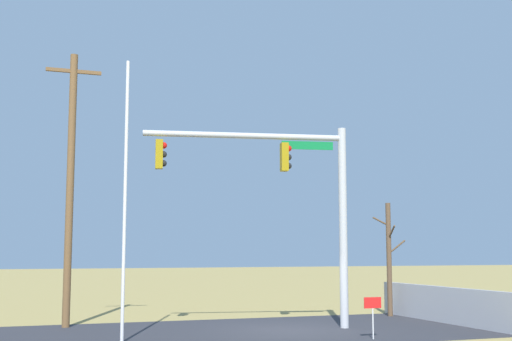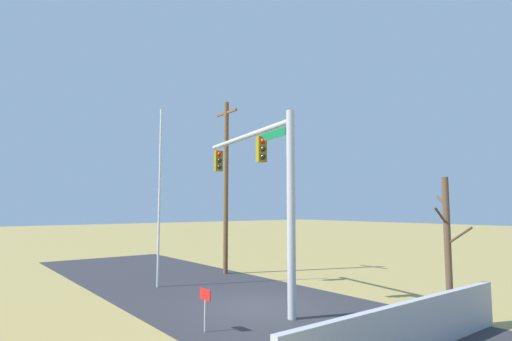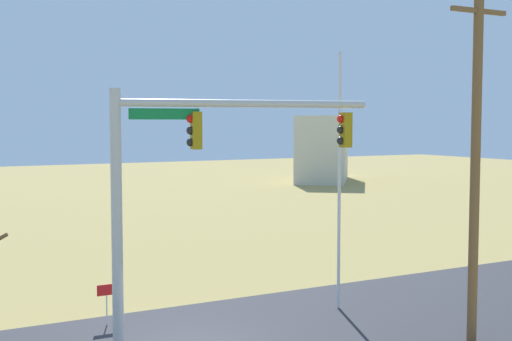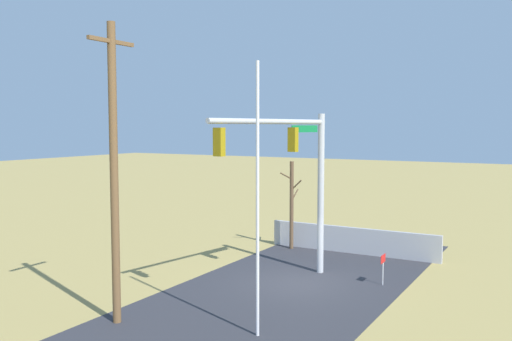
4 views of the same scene
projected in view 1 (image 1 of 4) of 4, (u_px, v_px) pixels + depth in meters
name	position (u px, v px, depth m)	size (l,w,h in m)	color
ground_plane	(287.00, 330.00, 22.17)	(160.00, 160.00, 0.00)	#9E894C
road_surface	(167.00, 335.00, 20.85)	(28.00, 8.00, 0.01)	#2D2D33
sidewalk_corner	(371.00, 327.00, 23.01)	(6.00, 6.00, 0.01)	#B7B5AD
retaining_fence	(448.00, 305.00, 24.15)	(0.20, 8.60, 1.29)	#A8A8AD
signal_mast	(291.00, 187.00, 22.94)	(6.85, 1.43, 6.79)	#B2B5BA
flagpole	(125.00, 199.00, 19.55)	(0.10, 0.10, 8.15)	silver
utility_pole	(70.00, 183.00, 23.42)	(1.90, 0.26, 9.46)	brown
bare_tree	(389.00, 258.00, 27.03)	(1.27, 1.02, 4.49)	brown
open_sign	(373.00, 308.00, 19.89)	(0.56, 0.04, 1.22)	silver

